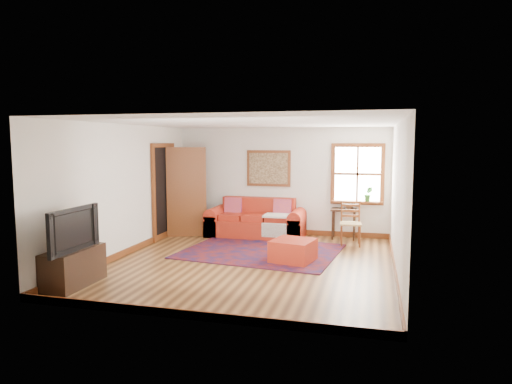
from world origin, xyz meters
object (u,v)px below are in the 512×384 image
(red_leather_sofa, at_px, (256,224))
(ladder_back_chair, at_px, (351,222))
(red_ottoman, at_px, (293,251))
(side_table, at_px, (344,214))
(media_cabinet, at_px, (74,267))

(red_leather_sofa, xyz_separation_m, ladder_back_chair, (2.15, -0.37, 0.21))
(red_ottoman, relative_size, side_table, 1.04)
(side_table, xyz_separation_m, media_cabinet, (-3.73, -4.45, -0.28))
(ladder_back_chair, bearing_deg, media_cabinet, -135.26)
(media_cabinet, bearing_deg, ladder_back_chair, 44.74)
(ladder_back_chair, distance_m, media_cabinet, 5.51)
(side_table, xyz_separation_m, ladder_back_chair, (0.18, -0.57, -0.06))
(red_leather_sofa, relative_size, ladder_back_chair, 2.42)
(media_cabinet, bearing_deg, red_ottoman, 36.50)
(red_ottoman, bearing_deg, ladder_back_chair, 73.09)
(red_leather_sofa, bearing_deg, red_ottoman, -59.19)
(red_ottoman, height_order, media_cabinet, media_cabinet)
(red_leather_sofa, relative_size, red_ottoman, 3.15)
(red_ottoman, bearing_deg, red_leather_sofa, 133.08)
(red_leather_sofa, height_order, ladder_back_chair, ladder_back_chair)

